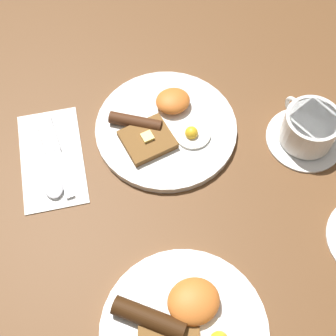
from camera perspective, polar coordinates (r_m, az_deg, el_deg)
ground_plane at (r=0.89m, az=-0.23°, el=4.57°), size 3.00×3.00×0.00m
breakfast_plate_near at (r=0.89m, az=-0.36°, el=5.04°), size 0.27×0.27×0.04m
breakfast_plate_far at (r=0.74m, az=1.86°, el=-18.94°), size 0.26×0.26×0.05m
teacup_near at (r=0.89m, az=16.75°, el=4.53°), size 0.14×0.14×0.07m
napkin at (r=0.89m, az=-14.00°, el=1.24°), size 0.13×0.22×0.01m
knife at (r=0.89m, az=-13.48°, el=2.17°), size 0.03×0.19×0.01m
spoon at (r=0.86m, az=-14.12°, el=-1.19°), size 0.04×0.18×0.01m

